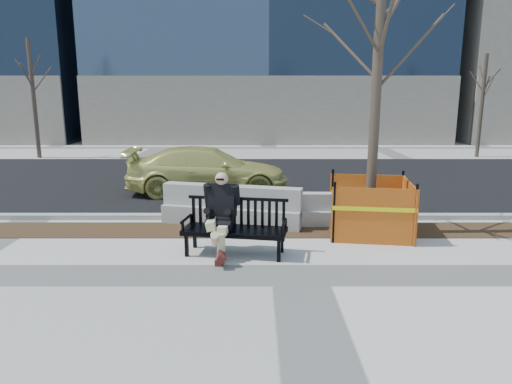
{
  "coord_description": "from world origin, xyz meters",
  "views": [
    {
      "loc": [
        -0.73,
        -7.29,
        3.0
      ],
      "look_at": [
        -0.73,
        1.63,
        1.09
      ],
      "focal_mm": 32.28,
      "sensor_mm": 36.0,
      "label": 1
    }
  ],
  "objects_px": {
    "jersey_barrier_right": "(317,224)",
    "jersey_barrier_left": "(232,224)",
    "tree_fence": "(369,233)",
    "bench": "(235,254)",
    "sedan": "(208,193)",
    "seated_man": "(221,252)"
  },
  "relations": [
    {
      "from": "tree_fence",
      "to": "jersey_barrier_left",
      "type": "height_order",
      "value": "tree_fence"
    },
    {
      "from": "tree_fence",
      "to": "jersey_barrier_left",
      "type": "distance_m",
      "value": 3.12
    },
    {
      "from": "seated_man",
      "to": "tree_fence",
      "type": "height_order",
      "value": "tree_fence"
    },
    {
      "from": "seated_man",
      "to": "sedan",
      "type": "distance_m",
      "value": 5.49
    },
    {
      "from": "bench",
      "to": "tree_fence",
      "type": "distance_m",
      "value": 3.19
    },
    {
      "from": "bench",
      "to": "tree_fence",
      "type": "height_order",
      "value": "tree_fence"
    },
    {
      "from": "tree_fence",
      "to": "jersey_barrier_right",
      "type": "relative_size",
      "value": 2.4
    },
    {
      "from": "bench",
      "to": "seated_man",
      "type": "relative_size",
      "value": 1.27
    },
    {
      "from": "jersey_barrier_left",
      "to": "jersey_barrier_right",
      "type": "bearing_deg",
      "value": 13.53
    },
    {
      "from": "bench",
      "to": "jersey_barrier_right",
      "type": "relative_size",
      "value": 0.75
    },
    {
      "from": "seated_man",
      "to": "jersey_barrier_right",
      "type": "xyz_separation_m",
      "value": [
        2.1,
        1.94,
        0.0
      ]
    },
    {
      "from": "jersey_barrier_right",
      "to": "jersey_barrier_left",
      "type": "bearing_deg",
      "value": -179.57
    },
    {
      "from": "bench",
      "to": "seated_man",
      "type": "height_order",
      "value": "seated_man"
    },
    {
      "from": "tree_fence",
      "to": "jersey_barrier_left",
      "type": "relative_size",
      "value": 1.95
    },
    {
      "from": "tree_fence",
      "to": "sedan",
      "type": "xyz_separation_m",
      "value": [
        -3.96,
        4.16,
        0.0
      ]
    },
    {
      "from": "seated_man",
      "to": "bench",
      "type": "bearing_deg",
      "value": -10.81
    },
    {
      "from": "bench",
      "to": "tree_fence",
      "type": "bearing_deg",
      "value": 35.01
    },
    {
      "from": "seated_man",
      "to": "sedan",
      "type": "relative_size",
      "value": 0.32
    },
    {
      "from": "sedan",
      "to": "jersey_barrier_left",
      "type": "distance_m",
      "value": 3.6
    },
    {
      "from": "bench",
      "to": "jersey_barrier_right",
      "type": "bearing_deg",
      "value": 57.62
    },
    {
      "from": "bench",
      "to": "sedan",
      "type": "distance_m",
      "value": 5.64
    },
    {
      "from": "tree_fence",
      "to": "jersey_barrier_left",
      "type": "xyz_separation_m",
      "value": [
        -3.04,
        0.67,
        0.0
      ]
    }
  ]
}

